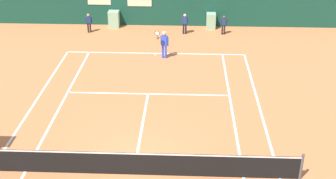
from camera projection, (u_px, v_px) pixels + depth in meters
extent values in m
plane|color=#C67042|center=(133.00, 174.00, 16.30)|extent=(80.00, 80.00, 0.00)
cube|color=white|center=(155.00, 53.00, 26.74)|extent=(10.60, 0.10, 0.01)
cube|color=white|center=(25.00, 171.00, 16.46)|extent=(0.10, 23.40, 0.01)
cube|color=white|center=(244.00, 177.00, 16.15)|extent=(0.10, 23.40, 0.01)
cube|color=white|center=(280.00, 178.00, 16.10)|extent=(0.10, 23.40, 0.01)
cube|color=white|center=(148.00, 94.00, 22.01)|extent=(8.00, 0.10, 0.01)
cube|color=white|center=(142.00, 128.00, 19.16)|extent=(0.10, 6.40, 0.01)
cube|color=white|center=(155.00, 54.00, 26.60)|extent=(0.10, 0.24, 0.01)
cylinder|color=#4C4C51|center=(301.00, 167.00, 15.83)|extent=(0.10, 0.10, 1.07)
cube|color=black|center=(133.00, 164.00, 16.09)|extent=(12.00, 0.03, 0.95)
cube|color=white|center=(133.00, 154.00, 15.89)|extent=(12.00, 0.04, 0.06)
cube|color=#144233|center=(160.00, 7.00, 30.90)|extent=(25.00, 0.24, 2.53)
cube|color=beige|center=(140.00, 3.00, 30.68)|extent=(1.66, 0.02, 0.44)
cube|color=beige|center=(99.00, 2.00, 30.75)|extent=(1.59, 0.02, 0.44)
cube|color=#8CB793|center=(114.00, 19.00, 30.84)|extent=(0.72, 0.70, 1.13)
cube|color=#8CB793|center=(211.00, 21.00, 30.60)|extent=(0.62, 0.70, 1.05)
cylinder|color=blue|center=(166.00, 52.00, 25.90)|extent=(0.13, 0.13, 0.81)
cylinder|color=blue|center=(163.00, 51.00, 25.95)|extent=(0.13, 0.13, 0.81)
cube|color=blue|center=(164.00, 40.00, 25.62)|extent=(0.40, 0.29, 0.56)
sphere|color=tan|center=(164.00, 34.00, 25.44)|extent=(0.22, 0.22, 0.22)
cylinder|color=white|center=(164.00, 32.00, 25.41)|extent=(0.21, 0.21, 0.06)
cylinder|color=blue|center=(168.00, 41.00, 25.58)|extent=(0.08, 0.08, 0.54)
cylinder|color=tan|center=(159.00, 38.00, 25.35)|extent=(0.23, 0.55, 0.08)
cylinder|color=black|center=(157.00, 37.00, 25.07)|extent=(0.03, 0.03, 0.22)
torus|color=black|center=(157.00, 33.00, 24.96)|extent=(0.30, 0.11, 0.30)
cylinder|color=silver|center=(157.00, 33.00, 24.96)|extent=(0.25, 0.08, 0.26)
cylinder|color=black|center=(186.00, 29.00, 29.65)|extent=(0.11, 0.11, 0.69)
cylinder|color=black|center=(183.00, 29.00, 29.68)|extent=(0.11, 0.11, 0.69)
cube|color=navy|center=(185.00, 20.00, 29.40)|extent=(0.34, 0.22, 0.49)
sphere|color=beige|center=(185.00, 15.00, 29.25)|extent=(0.19, 0.19, 0.19)
cylinder|color=navy|center=(188.00, 21.00, 29.38)|extent=(0.07, 0.07, 0.47)
cylinder|color=navy|center=(182.00, 21.00, 29.45)|extent=(0.07, 0.07, 0.47)
cylinder|color=black|center=(90.00, 28.00, 29.93)|extent=(0.11, 0.11, 0.66)
cylinder|color=black|center=(88.00, 28.00, 29.92)|extent=(0.11, 0.11, 0.66)
cube|color=navy|center=(89.00, 20.00, 29.67)|extent=(0.32, 0.21, 0.46)
sphere|color=tan|center=(88.00, 15.00, 29.53)|extent=(0.18, 0.18, 0.18)
cylinder|color=navy|center=(91.00, 20.00, 29.71)|extent=(0.07, 0.07, 0.44)
cylinder|color=navy|center=(86.00, 20.00, 29.67)|extent=(0.07, 0.07, 0.44)
cylinder|color=black|center=(224.00, 30.00, 29.59)|extent=(0.11, 0.11, 0.65)
cylinder|color=black|center=(222.00, 30.00, 29.57)|extent=(0.11, 0.11, 0.65)
cube|color=navy|center=(224.00, 22.00, 29.33)|extent=(0.31, 0.20, 0.45)
sphere|color=brown|center=(224.00, 17.00, 29.19)|extent=(0.18, 0.18, 0.18)
cylinder|color=navy|center=(226.00, 22.00, 29.36)|extent=(0.07, 0.07, 0.44)
cylinder|color=navy|center=(221.00, 22.00, 29.33)|extent=(0.07, 0.07, 0.44)
sphere|color=#CCE033|center=(232.00, 72.00, 24.23)|extent=(0.07, 0.07, 0.07)
sphere|color=#CCE033|center=(85.00, 80.00, 23.32)|extent=(0.07, 0.07, 0.07)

